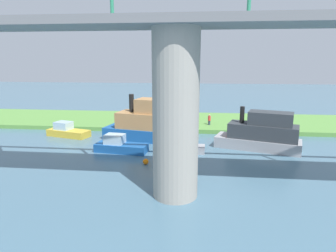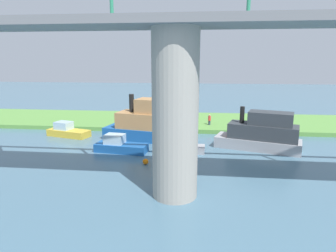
{
  "view_description": "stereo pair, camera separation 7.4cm",
  "coord_description": "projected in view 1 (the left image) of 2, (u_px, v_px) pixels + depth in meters",
  "views": [
    {
      "loc": [
        -2.69,
        34.62,
        8.71
      ],
      "look_at": [
        0.48,
        5.0,
        2.0
      ],
      "focal_mm": 31.22,
      "sensor_mm": 36.0,
      "label": 1
    },
    {
      "loc": [
        -2.77,
        34.61,
        8.71
      ],
      "look_at": [
        0.48,
        5.0,
        2.0
      ],
      "focal_mm": 31.22,
      "sensor_mm": 36.0,
      "label": 2
    }
  ],
  "objects": [
    {
      "name": "skiff_small",
      "position": [
        181.0,
        147.0,
        28.38
      ],
      "size": [
        4.31,
        1.68,
        1.42
      ],
      "color": "#99999E",
      "rests_on": "ground"
    },
    {
      "name": "person_on_bank",
      "position": [
        209.0,
        119.0,
        37.95
      ],
      "size": [
        0.37,
        0.37,
        1.39
      ],
      "color": "#2D334C",
      "rests_on": "grassy_bank"
    },
    {
      "name": "bridge_span",
      "position": [
        176.0,
        18.0,
        16.91
      ],
      "size": [
        61.53,
        4.3,
        3.25
      ],
      "color": "slate",
      "rests_on": "bridge_pylon"
    },
    {
      "name": "houseboat_blue",
      "position": [
        261.0,
        134.0,
        29.05
      ],
      "size": [
        8.65,
        5.13,
        4.2
      ],
      "color": "#99999E",
      "rests_on": "ground"
    },
    {
      "name": "grassy_bank",
      "position": [
        180.0,
        121.0,
        41.54
      ],
      "size": [
        80.0,
        12.0,
        0.5
      ],
      "primitive_type": "cube",
      "color": "#5B9342",
      "rests_on": "ground"
    },
    {
      "name": "motorboat_red",
      "position": [
        151.0,
        123.0,
        32.43
      ],
      "size": [
        10.34,
        5.28,
        5.05
      ],
      "color": "#195199",
      "rests_on": "ground"
    },
    {
      "name": "pontoon_yellow",
      "position": [
        67.0,
        131.0,
        34.22
      ],
      "size": [
        5.36,
        3.11,
        1.69
      ],
      "color": "gold",
      "rests_on": "ground"
    },
    {
      "name": "ground_plane",
      "position": [
        176.0,
        133.0,
        35.77
      ],
      "size": [
        160.0,
        160.0,
        0.0
      ],
      "primitive_type": "plane",
      "color": "#476B7F"
    },
    {
      "name": "riverboat_paddlewheel",
      "position": [
        120.0,
        146.0,
        28.42
      ],
      "size": [
        5.24,
        2.39,
        1.69
      ],
      "color": "#195199",
      "rests_on": "ground"
    },
    {
      "name": "marker_buoy",
      "position": [
        146.0,
        162.0,
        24.97
      ],
      "size": [
        0.5,
        0.5,
        0.5
      ],
      "primitive_type": "sphere",
      "color": "orange",
      "rests_on": "ground"
    },
    {
      "name": "bridge_pylon",
      "position": [
        176.0,
        116.0,
        18.17
      ],
      "size": [
        2.9,
        2.9,
        10.63
      ],
      "primitive_type": "cylinder",
      "color": "#9E998E",
      "rests_on": "ground"
    },
    {
      "name": "mooring_post",
      "position": [
        165.0,
        124.0,
        36.31
      ],
      "size": [
        0.2,
        0.2,
        0.9
      ],
      "primitive_type": "cylinder",
      "color": "brown",
      "rests_on": "grassy_bank"
    }
  ]
}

